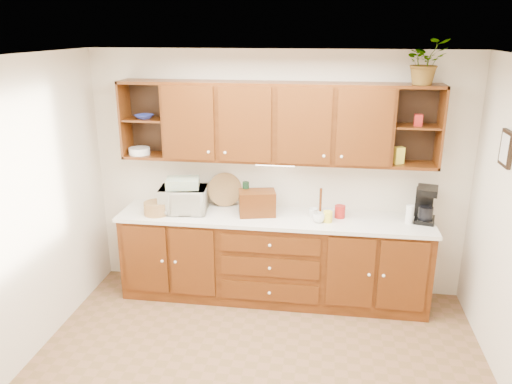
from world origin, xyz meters
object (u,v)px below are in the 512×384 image
(bread_box, at_px, (257,203))
(potted_plant, at_px, (425,62))
(microwave, at_px, (183,200))
(coffee_maker, at_px, (426,205))

(bread_box, distance_m, potted_plant, 2.11)
(microwave, bearing_deg, potted_plant, -3.93)
(coffee_maker, bearing_deg, microwave, -165.12)
(microwave, height_order, potted_plant, potted_plant)
(bread_box, distance_m, coffee_maker, 1.70)
(microwave, relative_size, potted_plant, 1.16)
(microwave, xyz_separation_m, potted_plant, (2.33, 0.09, 1.43))
(potted_plant, bearing_deg, bread_box, -177.43)
(bread_box, height_order, potted_plant, potted_plant)
(bread_box, bearing_deg, microwave, 168.45)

